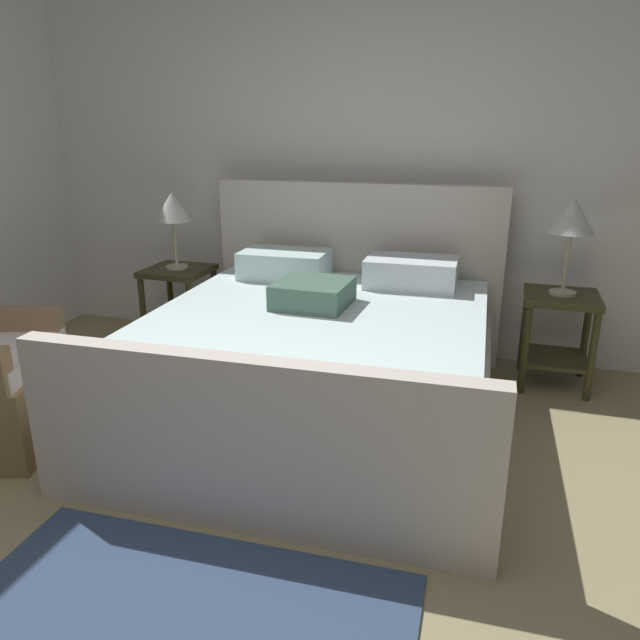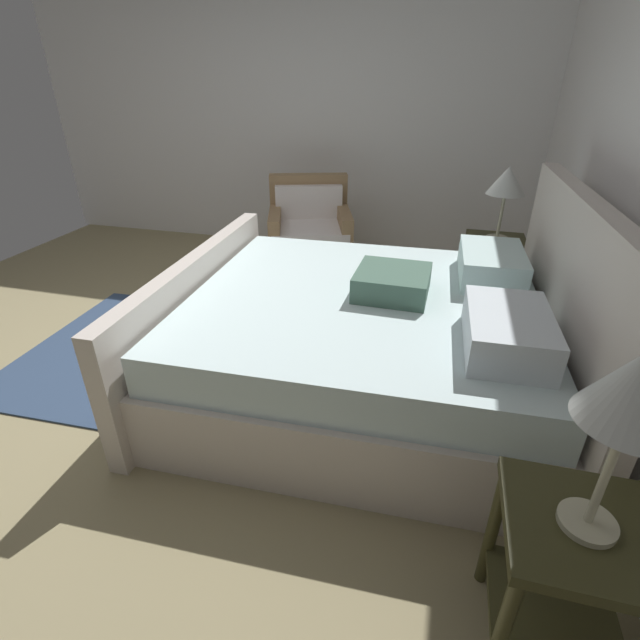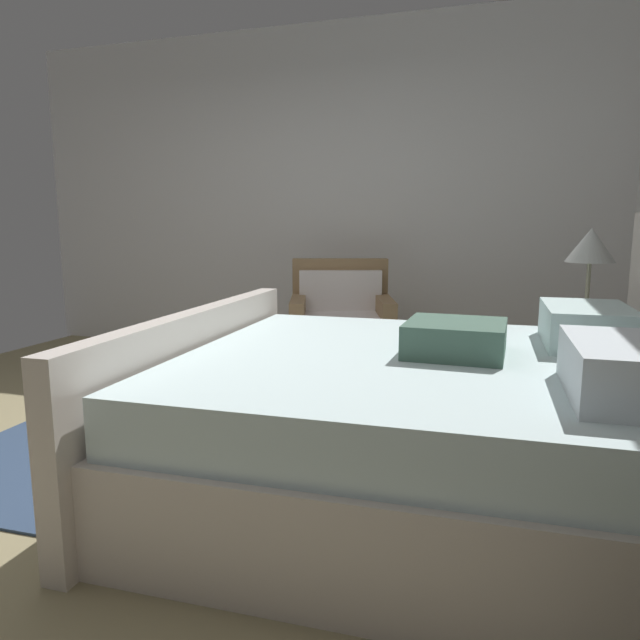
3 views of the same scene
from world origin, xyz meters
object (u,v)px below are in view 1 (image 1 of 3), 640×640
Objects in this scene: nightstand_right at (558,325)px; table_lamp_right at (572,218)px; bed at (320,356)px; nightstand_left at (179,294)px; table_lamp_left at (173,209)px.

nightstand_right is 1.01× the size of table_lamp_right.
bed is 1.70m from table_lamp_right.
nightstand_right is 2.61m from nightstand_left.
table_lamp_left is (-0.00, 0.00, 0.62)m from nightstand_left.
bed reaches higher than table_lamp_left.
table_lamp_left is (-1.30, 0.74, 0.67)m from bed.
bed is at bearing -147.92° from nightstand_right.
bed is 4.13× the size of table_lamp_left.
table_lamp_left is (-2.61, -0.08, 0.62)m from nightstand_right.
nightstand_left is at bearing -178.23° from nightstand_right.
nightstand_left is 1.11× the size of table_lamp_left.
nightstand_right is at bearing -135.00° from table_lamp_right.
nightstand_right is 1.00× the size of nightstand_left.
nightstand_right is at bearing 1.77° from nightstand_left.
nightstand_right is at bearing 1.77° from table_lamp_left.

